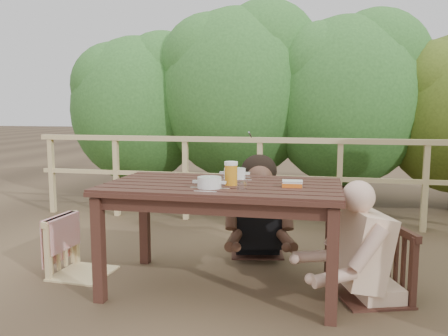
% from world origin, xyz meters
% --- Properties ---
extents(ground, '(60.00, 60.00, 0.00)m').
position_xyz_m(ground, '(0.00, 0.00, 0.00)').
color(ground, brown).
rests_on(ground, ground).
extents(table, '(1.68, 0.95, 0.78)m').
position_xyz_m(table, '(0.00, 0.00, 0.39)').
color(table, '#361D16').
rests_on(table, ground).
extents(chair_left, '(0.46, 0.46, 0.89)m').
position_xyz_m(chair_left, '(-1.17, 0.04, 0.44)').
color(chair_left, tan).
rests_on(chair_left, ground).
extents(chair_far, '(0.55, 0.55, 0.94)m').
position_xyz_m(chair_far, '(0.13, 0.90, 0.47)').
color(chair_far, '#361D16').
rests_on(chair_far, ground).
extents(chair_right, '(0.60, 0.60, 0.95)m').
position_xyz_m(chair_right, '(1.06, 0.06, 0.48)').
color(chair_right, '#361D16').
rests_on(chair_right, ground).
extents(woman, '(0.70, 0.80, 1.42)m').
position_xyz_m(woman, '(0.13, 0.92, 0.71)').
color(woman, black).
rests_on(woman, ground).
extents(diner_right, '(0.83, 0.75, 1.39)m').
position_xyz_m(diner_right, '(1.09, 0.06, 0.69)').
color(diner_right, beige).
rests_on(diner_right, ground).
extents(railing, '(5.60, 0.10, 1.01)m').
position_xyz_m(railing, '(0.00, 2.00, 0.51)').
color(railing, tan).
rests_on(railing, ground).
extents(hedge_row, '(6.60, 1.60, 3.80)m').
position_xyz_m(hedge_row, '(0.40, 3.20, 1.90)').
color(hedge_row, '#2D5C25').
rests_on(hedge_row, ground).
extents(soup_near, '(0.28, 0.28, 0.09)m').
position_xyz_m(soup_near, '(-0.04, -0.21, 0.83)').
color(soup_near, white).
rests_on(soup_near, table).
extents(soup_far, '(0.28, 0.28, 0.09)m').
position_xyz_m(soup_far, '(0.04, 0.25, 0.83)').
color(soup_far, white).
rests_on(soup_far, table).
extents(bread_roll, '(0.11, 0.09, 0.07)m').
position_xyz_m(bread_roll, '(-0.02, -0.21, 0.81)').
color(bread_roll, '#9A6235').
rests_on(bread_roll, table).
extents(beer_glass, '(0.09, 0.09, 0.18)m').
position_xyz_m(beer_glass, '(0.08, -0.06, 0.87)').
color(beer_glass, orange).
rests_on(beer_glass, table).
extents(tumbler, '(0.06, 0.06, 0.07)m').
position_xyz_m(tumbler, '(0.19, -0.25, 0.82)').
color(tumbler, white).
rests_on(tumbler, table).
extents(butter_tub, '(0.15, 0.11, 0.06)m').
position_xyz_m(butter_tub, '(0.51, -0.05, 0.81)').
color(butter_tub, white).
rests_on(butter_tub, table).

